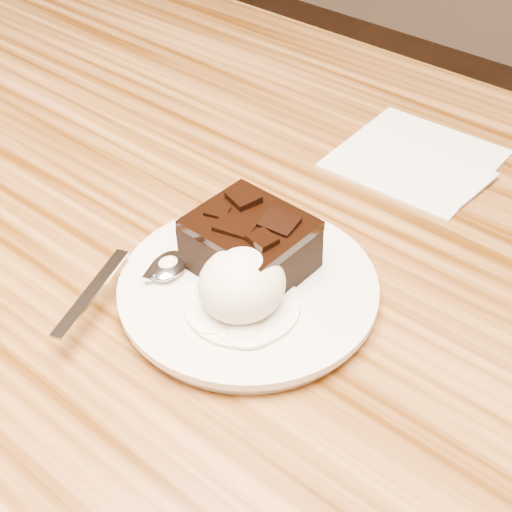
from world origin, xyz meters
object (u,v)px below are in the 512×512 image
Objects in this scene: plate at (248,290)px; brownie at (250,247)px; dining_table at (221,431)px; napkin at (416,158)px; ice_cream_scoop at (242,284)px; spoon at (169,267)px.

plate is 2.36× the size of brownie.
dining_table is 7.89× the size of napkin.
dining_table is 16.94× the size of ice_cream_scoop.
plate is 0.27m from napkin.
plate is at bearing -33.74° from dining_table.
spoon is at bearing -101.24° from napkin.
dining_table is 7.52× the size of spoon.
brownie is at bearing 125.00° from plate.
napkin is (0.01, 0.26, -0.04)m from brownie.
ice_cream_scoop reaches higher than dining_table.
plate is at bearing 8.23° from spoon.
brownie is 0.57× the size of spoon.
spoon is (0.06, -0.11, 0.40)m from dining_table.
napkin is at bearing 87.29° from brownie.
plate is 0.07m from spoon.
spoon is at bearing -134.89° from brownie.
dining_table is at bearing -121.07° from napkin.
dining_table is at bearing 149.75° from brownie.
napkin is at bearing 59.07° from spoon.
spoon is 1.05× the size of napkin.
ice_cream_scoop reaches higher than plate.
brownie is 0.26m from napkin.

